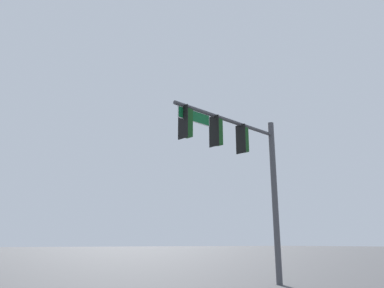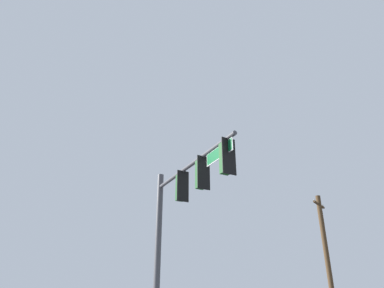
% 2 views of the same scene
% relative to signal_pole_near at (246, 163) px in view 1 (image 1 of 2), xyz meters
% --- Properties ---
extents(signal_pole_near, '(6.25, 1.66, 7.46)m').
position_rel_signal_pole_near_xyz_m(signal_pole_near, '(0.00, 0.00, 0.00)').
color(signal_pole_near, '#47474C').
rests_on(signal_pole_near, ground_plane).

